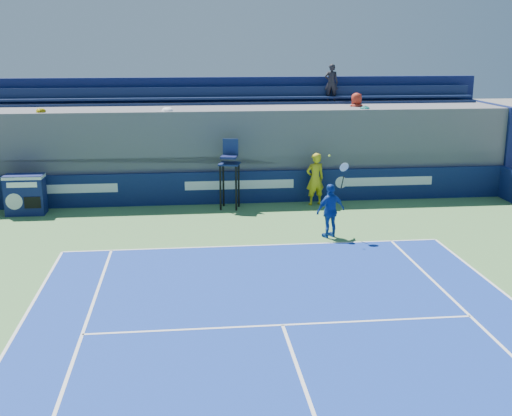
{
  "coord_description": "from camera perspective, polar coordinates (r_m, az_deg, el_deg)",
  "views": [
    {
      "loc": [
        -1.91,
        -5.87,
        5.76
      ],
      "look_at": [
        0.0,
        11.5,
        1.25
      ],
      "focal_mm": 45.0,
      "sensor_mm": 36.0,
      "label": 1
    }
  ],
  "objects": [
    {
      "name": "ball_person",
      "position": [
        23.38,
        5.28,
        2.59
      ],
      "size": [
        0.78,
        0.6,
        1.92
      ],
      "primitive_type": "imported",
      "rotation": [
        0.0,
        0.0,
        3.37
      ],
      "color": "gold",
      "rests_on": "apron"
    },
    {
      "name": "umpire_chair",
      "position": [
        22.69,
        -2.36,
        3.71
      ],
      "size": [
        0.85,
        0.85,
        2.48
      ],
      "color": "black",
      "rests_on": "ground"
    },
    {
      "name": "match_clock",
      "position": [
        23.41,
        -19.83,
        1.22
      ],
      "size": [
        1.33,
        0.74,
        1.4
      ],
      "color": "#101A51",
      "rests_on": "ground"
    },
    {
      "name": "tennis_player",
      "position": [
        19.49,
        6.65,
        -0.23
      ],
      "size": [
        1.05,
        0.73,
        2.57
      ],
      "color": "#133C9D",
      "rests_on": "apron"
    },
    {
      "name": "stadium_seating",
      "position": [
        25.39,
        -1.86,
        5.58
      ],
      "size": [
        21.0,
        4.05,
        4.94
      ],
      "color": "#55555A",
      "rests_on": "ground"
    },
    {
      "name": "back_hoarding",
      "position": [
        23.62,
        -1.48,
        1.85
      ],
      "size": [
        20.4,
        0.21,
        1.2
      ],
      "color": "#0C1947",
      "rests_on": "ground"
    }
  ]
}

